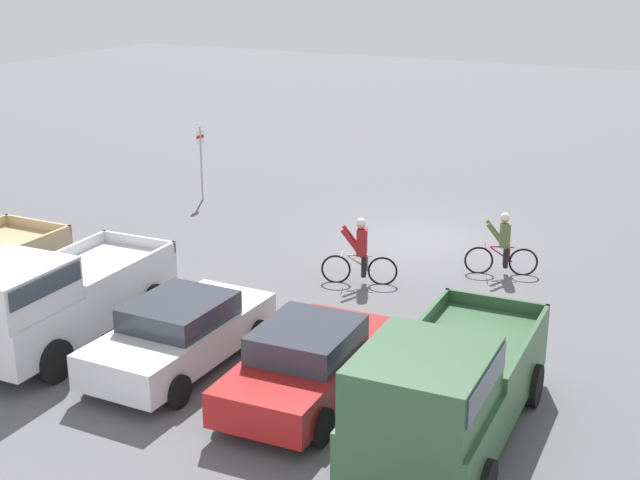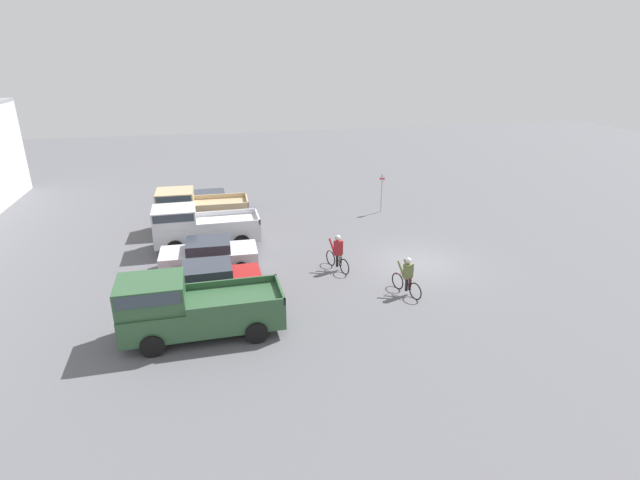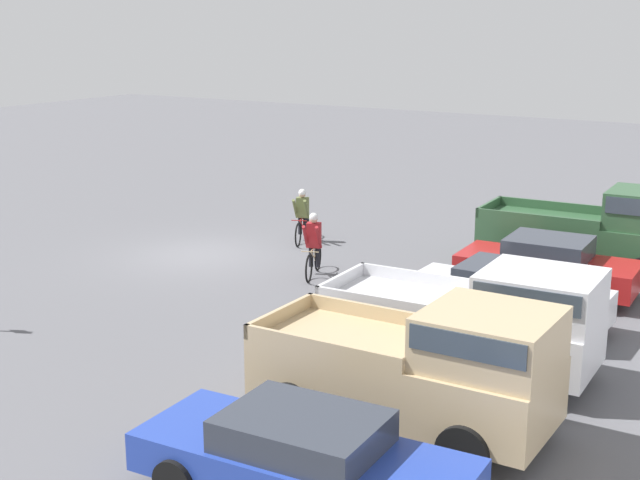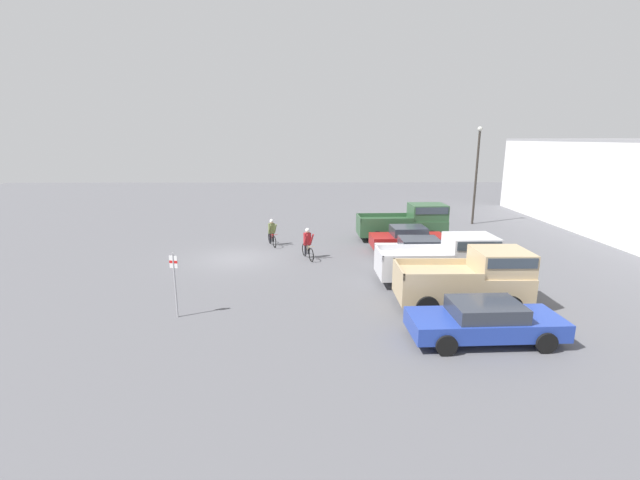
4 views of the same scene
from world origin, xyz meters
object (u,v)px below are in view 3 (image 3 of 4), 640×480
at_px(sedan_0, 548,266).
at_px(cyclist_1, 302,216).
at_px(sedan_1, 506,296).
at_px(pickup_truck_0, 607,229).
at_px(sedan_2, 303,457).
at_px(cyclist_0, 314,245).
at_px(pickup_truck_2, 426,366).
at_px(pickup_truck_1, 482,318).

bearing_deg(sedan_0, cyclist_1, -99.77).
relative_size(sedan_1, cyclist_1, 2.49).
height_order(pickup_truck_0, sedan_2, pickup_truck_0).
xyz_separation_m(sedan_0, sedan_1, (2.80, -0.04, -0.01)).
bearing_deg(sedan_0, cyclist_0, -74.95).
distance_m(cyclist_0, cyclist_1, 3.65).
bearing_deg(pickup_truck_2, sedan_0, -175.76).
bearing_deg(sedan_2, sedan_1, -179.24).
relative_size(pickup_truck_1, cyclist_0, 2.92).
relative_size(pickup_truck_0, sedan_2, 1.15).
bearing_deg(sedan_1, pickup_truck_0, 172.79).
relative_size(pickup_truck_0, cyclist_0, 3.13).
bearing_deg(sedan_2, pickup_truck_0, 177.55).
bearing_deg(pickup_truck_1, sedan_1, -169.54).
xyz_separation_m(sedan_2, cyclist_0, (-9.66, -5.81, 0.15)).
bearing_deg(sedan_2, pickup_truck_2, 168.91).
bearing_deg(pickup_truck_0, pickup_truck_2, -0.26).
xyz_separation_m(pickup_truck_0, pickup_truck_1, (8.40, -0.20, -0.03)).
xyz_separation_m(pickup_truck_0, sedan_2, (14.02, -0.60, -0.48)).
xyz_separation_m(sedan_0, cyclist_0, (1.54, -5.73, 0.11)).
bearing_deg(cyclist_0, sedan_2, 31.01).
distance_m(sedan_2, cyclist_1, 14.90).
bearing_deg(sedan_1, cyclist_0, -102.47).
bearing_deg(pickup_truck_0, cyclist_0, -55.76).
xyz_separation_m(pickup_truck_0, cyclist_1, (1.45, -8.61, -0.36)).
bearing_deg(pickup_truck_1, pickup_truck_0, 178.66).
xyz_separation_m(pickup_truck_1, pickup_truck_2, (2.82, 0.15, 0.04)).
height_order(sedan_1, cyclist_0, cyclist_0).
distance_m(sedan_1, sedan_2, 8.40).
distance_m(pickup_truck_0, cyclist_0, 7.76).
bearing_deg(sedan_0, pickup_truck_2, 4.24).
distance_m(sedan_0, pickup_truck_1, 5.62).
distance_m(sedan_1, cyclist_1, 8.93).
height_order(pickup_truck_0, sedan_0, pickup_truck_0).
xyz_separation_m(pickup_truck_0, cyclist_0, (4.36, -6.41, -0.33)).
relative_size(sedan_0, sedan_2, 0.89).
height_order(pickup_truck_0, cyclist_1, pickup_truck_0).
xyz_separation_m(pickup_truck_0, sedan_1, (5.62, -0.71, -0.45)).
height_order(pickup_truck_0, sedan_1, pickup_truck_0).
xyz_separation_m(pickup_truck_0, sedan_0, (2.82, -0.67, -0.44)).
height_order(sedan_0, cyclist_1, cyclist_1).
bearing_deg(sedan_0, sedan_2, 0.38).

